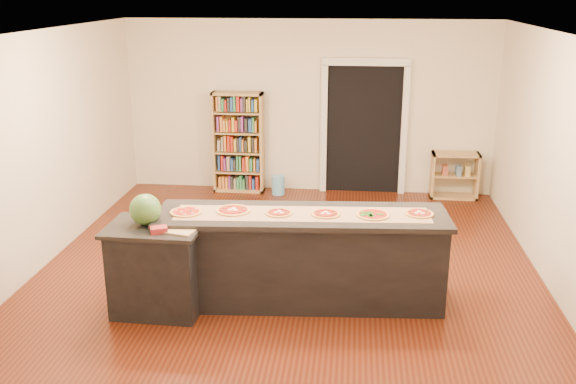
# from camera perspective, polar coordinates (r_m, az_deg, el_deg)

# --- Properties ---
(room) EXTENTS (6.00, 7.00, 2.80)m
(room) POSITION_cam_1_polar(r_m,az_deg,el_deg) (7.15, -0.17, 2.56)
(room) COLOR beige
(room) RESTS_ON ground
(doorway) EXTENTS (1.40, 0.09, 2.21)m
(doorway) POSITION_cam_1_polar(r_m,az_deg,el_deg) (10.53, 6.78, 6.30)
(doorway) COLOR black
(doorway) RESTS_ON room
(kitchen_island) EXTENTS (3.06, 0.83, 1.01)m
(kitchen_island) POSITION_cam_1_polar(r_m,az_deg,el_deg) (6.92, 1.25, -5.83)
(kitchen_island) COLOR black
(kitchen_island) RESTS_ON ground
(side_counter) EXTENTS (0.97, 0.71, 0.96)m
(side_counter) POSITION_cam_1_polar(r_m,az_deg,el_deg) (6.86, -11.55, -6.66)
(side_counter) COLOR black
(side_counter) RESTS_ON ground
(bookshelf) EXTENTS (0.83, 0.29, 1.66)m
(bookshelf) POSITION_cam_1_polar(r_m,az_deg,el_deg) (10.63, -4.44, 4.41)
(bookshelf) COLOR tan
(bookshelf) RESTS_ON ground
(low_shelf) EXTENTS (0.75, 0.32, 0.75)m
(low_shelf) POSITION_cam_1_polar(r_m,az_deg,el_deg) (10.69, 14.57, 1.43)
(low_shelf) COLOR tan
(low_shelf) RESTS_ON ground
(waste_bin) EXTENTS (0.21, 0.21, 0.31)m
(waste_bin) POSITION_cam_1_polar(r_m,az_deg,el_deg) (10.58, -0.88, 0.63)
(waste_bin) COLOR #68B5E7
(waste_bin) RESTS_ON ground
(kraft_paper) EXTENTS (2.68, 0.66, 0.00)m
(kraft_paper) POSITION_cam_1_polar(r_m,az_deg,el_deg) (6.71, 1.27, -1.96)
(kraft_paper) COLOR #97724D
(kraft_paper) RESTS_ON kitchen_island
(watermelon) EXTENTS (0.32, 0.32, 0.32)m
(watermelon) POSITION_cam_1_polar(r_m,az_deg,el_deg) (6.68, -12.57, -1.53)
(watermelon) COLOR #144214
(watermelon) RESTS_ON side_counter
(cutting_board) EXTENTS (0.32, 0.25, 0.02)m
(cutting_board) POSITION_cam_1_polar(r_m,az_deg,el_deg) (6.45, -9.60, -3.47)
(cutting_board) COLOR tan
(cutting_board) RESTS_ON side_counter
(package_red) EXTENTS (0.20, 0.17, 0.06)m
(package_red) POSITION_cam_1_polar(r_m,az_deg,el_deg) (6.48, -11.41, -3.31)
(package_red) COLOR maroon
(package_red) RESTS_ON side_counter
(package_teal) EXTENTS (0.15, 0.15, 0.05)m
(package_teal) POSITION_cam_1_polar(r_m,az_deg,el_deg) (6.67, -8.80, -2.53)
(package_teal) COLOR #195966
(package_teal) RESTS_ON side_counter
(pizza_a) EXTENTS (0.32, 0.32, 0.02)m
(pizza_a) POSITION_cam_1_polar(r_m,az_deg,el_deg) (6.82, -9.05, -1.75)
(pizza_a) COLOR tan
(pizza_a) RESTS_ON kitchen_island
(pizza_b) EXTENTS (0.35, 0.35, 0.02)m
(pizza_b) POSITION_cam_1_polar(r_m,az_deg,el_deg) (6.81, -4.90, -1.63)
(pizza_b) COLOR tan
(pizza_b) RESTS_ON kitchen_island
(pizza_c) EXTENTS (0.30, 0.30, 0.02)m
(pizza_c) POSITION_cam_1_polar(r_m,az_deg,el_deg) (6.71, -0.81, -1.86)
(pizza_c) COLOR tan
(pizza_c) RESTS_ON kitchen_island
(pizza_d) EXTENTS (0.30, 0.30, 0.02)m
(pizza_d) POSITION_cam_1_polar(r_m,az_deg,el_deg) (6.69, 3.37, -1.94)
(pizza_d) COLOR tan
(pizza_d) RESTS_ON kitchen_island
(pizza_e) EXTENTS (0.35, 0.35, 0.02)m
(pizza_e) POSITION_cam_1_polar(r_m,az_deg,el_deg) (6.71, 7.55, -2.01)
(pizza_e) COLOR tan
(pizza_e) RESTS_ON kitchen_island
(pizza_f) EXTENTS (0.31, 0.31, 0.02)m
(pizza_f) POSITION_cam_1_polar(r_m,az_deg,el_deg) (6.83, 11.59, -1.87)
(pizza_f) COLOR tan
(pizza_f) RESTS_ON kitchen_island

